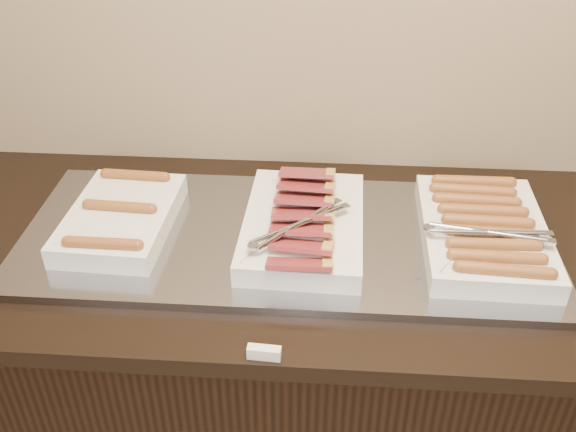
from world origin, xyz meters
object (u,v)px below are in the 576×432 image
at_px(dish_center, 303,224).
at_px(dish_right, 484,231).
at_px(warming_tray, 286,238).
at_px(dish_left, 121,218).
at_px(counter, 292,375).

relative_size(dish_center, dish_right, 1.03).
height_order(warming_tray, dish_left, dish_left).
bearing_deg(dish_left, counter, 2.41).
bearing_deg(warming_tray, dish_left, 180.00).
bearing_deg(dish_left, warming_tray, 2.41).
distance_m(dish_center, dish_right, 0.40).
relative_size(counter, dish_right, 5.10).
bearing_deg(dish_right, warming_tray, -179.33).
height_order(dish_left, dish_right, dish_right).
distance_m(warming_tray, dish_left, 0.38).
bearing_deg(counter, warming_tray, 180.00).
bearing_deg(dish_right, counter, -179.35).
height_order(dish_left, dish_center, dish_center).
xyz_separation_m(dish_left, dish_right, (0.82, -0.00, 0.01)).
xyz_separation_m(counter, dish_center, (0.02, -0.00, 0.50)).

